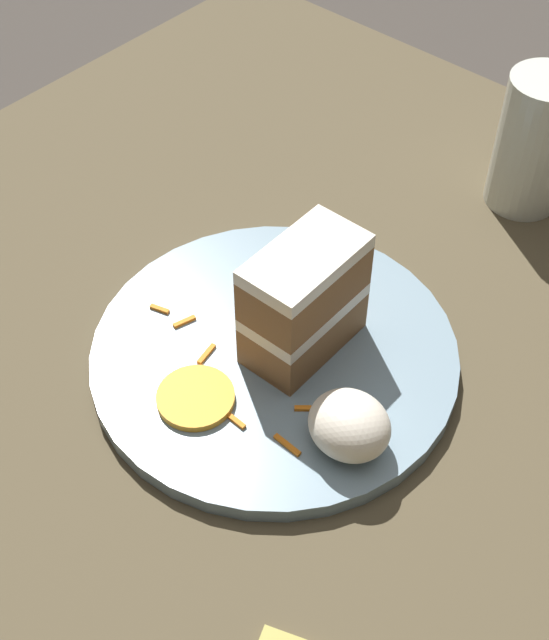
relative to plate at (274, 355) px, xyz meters
name	(u,v)px	position (x,y,z in m)	size (l,w,h in m)	color
ground_plane	(300,383)	(0.02, 0.01, -0.03)	(6.00, 6.00, 0.00)	#38332D
dining_table	(300,374)	(0.02, 0.01, -0.02)	(0.97, 0.94, 0.02)	#4C422D
plate	(274,355)	(0.00, 0.00, 0.00)	(0.30, 0.30, 0.01)	gray
cake_slice	(304,301)	(0.01, 0.02, 0.06)	(0.06, 0.10, 0.10)	brown
cream_dollop	(349,425)	(0.10, -0.03, 0.03)	(0.06, 0.06, 0.05)	silver
orange_garnish	(196,398)	(-0.01, -0.08, 0.01)	(0.06, 0.06, 0.01)	orange
carrot_shreds_scatter	(229,364)	(-0.02, -0.04, 0.01)	(0.19, 0.12, 0.00)	orange
drinking_glass	(532,151)	(0.04, 0.32, 0.05)	(0.07, 0.07, 0.14)	beige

